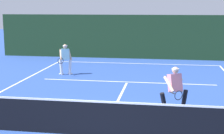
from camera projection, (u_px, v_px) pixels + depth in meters
name	position (u px, v px, depth m)	size (l,w,h in m)	color
court_line_baseline_far	(136.00, 63.00, 20.30)	(9.92, 0.10, 0.01)	white
court_line_service	(127.00, 82.00, 15.33)	(8.09, 0.10, 0.01)	white
court_line_centre	(117.00, 103.00, 12.03)	(0.10, 6.40, 0.01)	white
tennis_net	(100.00, 118.00, 8.83)	(10.88, 0.09, 1.05)	#1E4723
player_near	(175.00, 89.00, 10.48)	(0.96, 1.08, 1.60)	black
player_far	(65.00, 58.00, 16.83)	(0.70, 0.91, 1.58)	silver
tennis_ball	(182.00, 80.00, 15.69)	(0.07, 0.07, 0.07)	#D1E033
back_fence_windscreen	(139.00, 37.00, 21.96)	(19.31, 0.12, 2.93)	#1A361E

